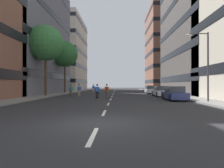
{
  "coord_description": "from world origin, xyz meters",
  "views": [
    {
      "loc": [
        0.82,
        -8.07,
        1.71
      ],
      "look_at": [
        0.0,
        18.21,
        1.78
      ],
      "focal_mm": 29.46,
      "sensor_mm": 36.0,
      "label": 1
    }
  ],
  "objects_px": {
    "parked_car_near": "(161,92)",
    "skater_2": "(71,90)",
    "parked_car_mid": "(150,90)",
    "skater_5": "(79,89)",
    "skater_4": "(94,88)",
    "street_tree_mid": "(65,54)",
    "street_tree_near": "(46,43)",
    "streetlamp_right": "(204,59)",
    "parked_car_far": "(174,94)",
    "skater_0": "(107,90)",
    "skater_3": "(97,91)"
  },
  "relations": [
    {
      "from": "street_tree_mid",
      "to": "skater_0",
      "type": "bearing_deg",
      "value": -55.25
    },
    {
      "from": "skater_0",
      "to": "skater_2",
      "type": "relative_size",
      "value": 1.0
    },
    {
      "from": "street_tree_near",
      "to": "skater_4",
      "type": "height_order",
      "value": "street_tree_near"
    },
    {
      "from": "parked_car_mid",
      "to": "parked_car_far",
      "type": "relative_size",
      "value": 1.0
    },
    {
      "from": "skater_4",
      "to": "street_tree_near",
      "type": "bearing_deg",
      "value": -116.08
    },
    {
      "from": "skater_2",
      "to": "skater_3",
      "type": "relative_size",
      "value": 1.0
    },
    {
      "from": "streetlamp_right",
      "to": "skater_4",
      "type": "relative_size",
      "value": 3.65
    },
    {
      "from": "skater_3",
      "to": "street_tree_near",
      "type": "bearing_deg",
      "value": 144.34
    },
    {
      "from": "street_tree_near",
      "to": "skater_2",
      "type": "height_order",
      "value": "street_tree_near"
    },
    {
      "from": "street_tree_near",
      "to": "skater_4",
      "type": "relative_size",
      "value": 5.71
    },
    {
      "from": "parked_car_far",
      "to": "skater_2",
      "type": "bearing_deg",
      "value": 159.19
    },
    {
      "from": "parked_car_far",
      "to": "skater_3",
      "type": "relative_size",
      "value": 2.47
    },
    {
      "from": "street_tree_near",
      "to": "skater_3",
      "type": "height_order",
      "value": "street_tree_near"
    },
    {
      "from": "street_tree_near",
      "to": "parked_car_near",
      "type": "bearing_deg",
      "value": 0.37
    },
    {
      "from": "parked_car_near",
      "to": "street_tree_near",
      "type": "xyz_separation_m",
      "value": [
        -16.65,
        -0.11,
        7.02
      ]
    },
    {
      "from": "skater_4",
      "to": "skater_5",
      "type": "height_order",
      "value": "same"
    },
    {
      "from": "street_tree_mid",
      "to": "skater_2",
      "type": "bearing_deg",
      "value": -70.01
    },
    {
      "from": "parked_car_near",
      "to": "skater_5",
      "type": "distance_m",
      "value": 11.77
    },
    {
      "from": "skater_3",
      "to": "street_tree_mid",
      "type": "bearing_deg",
      "value": 117.76
    },
    {
      "from": "parked_car_near",
      "to": "parked_car_far",
      "type": "distance_m",
      "value": 6.24
    },
    {
      "from": "parked_car_mid",
      "to": "streetlamp_right",
      "type": "height_order",
      "value": "streetlamp_right"
    },
    {
      "from": "parked_car_far",
      "to": "skater_2",
      "type": "distance_m",
      "value": 13.54
    },
    {
      "from": "parked_car_near",
      "to": "parked_car_mid",
      "type": "relative_size",
      "value": 1.0
    },
    {
      "from": "parked_car_mid",
      "to": "skater_5",
      "type": "distance_m",
      "value": 14.78
    },
    {
      "from": "skater_2",
      "to": "street_tree_near",
      "type": "bearing_deg",
      "value": 161.73
    },
    {
      "from": "parked_car_near",
      "to": "skater_3",
      "type": "distance_m",
      "value": 10.37
    },
    {
      "from": "parked_car_far",
      "to": "skater_0",
      "type": "height_order",
      "value": "skater_0"
    },
    {
      "from": "skater_0",
      "to": "skater_2",
      "type": "height_order",
      "value": "same"
    },
    {
      "from": "parked_car_near",
      "to": "streetlamp_right",
      "type": "relative_size",
      "value": 0.68
    },
    {
      "from": "parked_car_far",
      "to": "skater_5",
      "type": "distance_m",
      "value": 13.26
    },
    {
      "from": "street_tree_near",
      "to": "streetlamp_right",
      "type": "relative_size",
      "value": 1.56
    },
    {
      "from": "parked_car_near",
      "to": "skater_2",
      "type": "xyz_separation_m",
      "value": [
        -12.66,
        -1.43,
        0.32
      ]
    },
    {
      "from": "skater_2",
      "to": "streetlamp_right",
      "type": "bearing_deg",
      "value": -26.91
    },
    {
      "from": "skater_4",
      "to": "street_tree_mid",
      "type": "bearing_deg",
      "value": -164.11
    },
    {
      "from": "skater_2",
      "to": "skater_5",
      "type": "relative_size",
      "value": 1.0
    },
    {
      "from": "skater_3",
      "to": "streetlamp_right",
      "type": "bearing_deg",
      "value": -15.44
    },
    {
      "from": "skater_0",
      "to": "skater_2",
      "type": "distance_m",
      "value": 5.53
    },
    {
      "from": "skater_0",
      "to": "skater_3",
      "type": "relative_size",
      "value": 1.0
    },
    {
      "from": "parked_car_near",
      "to": "skater_2",
      "type": "distance_m",
      "value": 12.74
    },
    {
      "from": "parked_car_far",
      "to": "street_tree_mid",
      "type": "bearing_deg",
      "value": 136.52
    },
    {
      "from": "skater_2",
      "to": "parked_car_far",
      "type": "bearing_deg",
      "value": -20.81
    },
    {
      "from": "street_tree_mid",
      "to": "skater_0",
      "type": "height_order",
      "value": "street_tree_mid"
    },
    {
      "from": "parked_car_mid",
      "to": "skater_0",
      "type": "height_order",
      "value": "skater_0"
    },
    {
      "from": "skater_0",
      "to": "streetlamp_right",
      "type": "bearing_deg",
      "value": -29.04
    },
    {
      "from": "street_tree_near",
      "to": "skater_2",
      "type": "bearing_deg",
      "value": -18.27
    },
    {
      "from": "street_tree_mid",
      "to": "streetlamp_right",
      "type": "xyz_separation_m",
      "value": [
        18.65,
        -18.42,
        -3.57
      ]
    },
    {
      "from": "skater_2",
      "to": "skater_4",
      "type": "distance_m",
      "value": 12.63
    },
    {
      "from": "skater_4",
      "to": "parked_car_mid",
      "type": "bearing_deg",
      "value": -11.71
    },
    {
      "from": "parked_car_mid",
      "to": "street_tree_mid",
      "type": "distance_m",
      "value": 18.08
    },
    {
      "from": "parked_car_mid",
      "to": "skater_0",
      "type": "distance_m",
      "value": 14.49
    }
  ]
}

